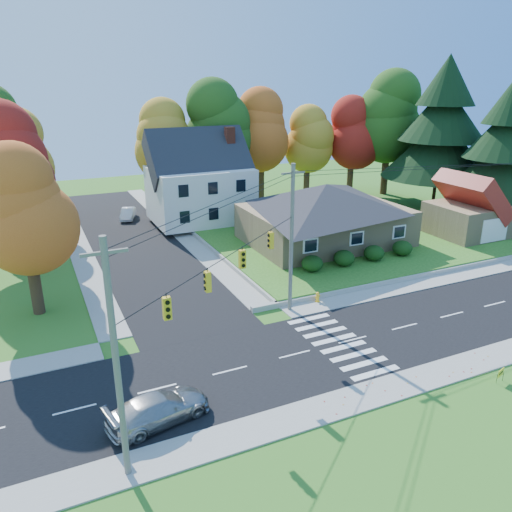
{
  "coord_description": "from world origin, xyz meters",
  "views": [
    {
      "loc": [
        -16.52,
        -21.73,
        14.96
      ],
      "look_at": [
        -2.73,
        8.0,
        3.21
      ],
      "focal_mm": 35.0,
      "sensor_mm": 36.0,
      "label": 1
    }
  ],
  "objects_px": {
    "silver_sedan": "(159,408)",
    "white_car": "(128,214)",
    "ranch_house": "(325,212)",
    "fire_hydrant": "(318,298)"
  },
  "relations": [
    {
      "from": "silver_sedan",
      "to": "white_car",
      "type": "bearing_deg",
      "value": -21.02
    },
    {
      "from": "ranch_house",
      "to": "fire_hydrant",
      "type": "distance_m",
      "value": 13.04
    },
    {
      "from": "silver_sedan",
      "to": "fire_hydrant",
      "type": "bearing_deg",
      "value": -71.03
    },
    {
      "from": "silver_sedan",
      "to": "white_car",
      "type": "height_order",
      "value": "silver_sedan"
    },
    {
      "from": "ranch_house",
      "to": "white_car",
      "type": "height_order",
      "value": "ranch_house"
    },
    {
      "from": "ranch_house",
      "to": "silver_sedan",
      "type": "relative_size",
      "value": 3.02
    },
    {
      "from": "white_car",
      "to": "fire_hydrant",
      "type": "relative_size",
      "value": 4.66
    },
    {
      "from": "ranch_house",
      "to": "white_car",
      "type": "distance_m",
      "value": 22.87
    },
    {
      "from": "ranch_house",
      "to": "silver_sedan",
      "type": "xyz_separation_m",
      "value": [
        -20.53,
        -18.55,
        -2.54
      ]
    },
    {
      "from": "ranch_house",
      "to": "white_car",
      "type": "relative_size",
      "value": 3.88
    }
  ]
}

